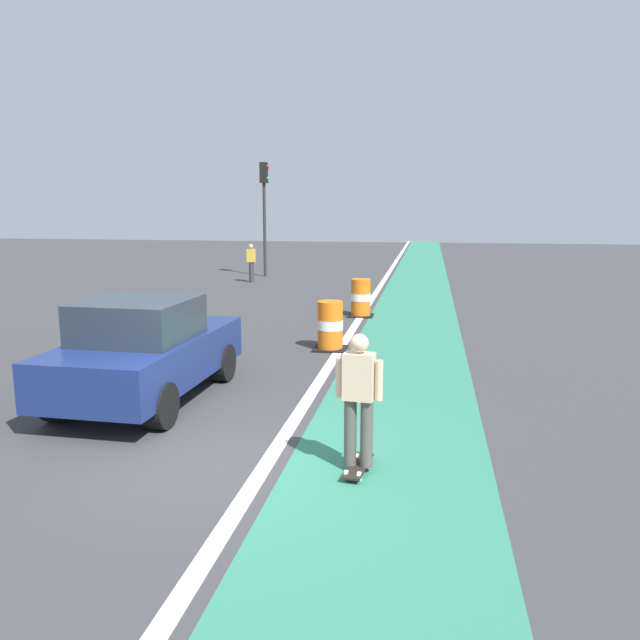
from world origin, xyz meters
TOP-DOWN VIEW (x-y plane):
  - ground_plane at (0.00, 0.00)m, footprint 100.00×100.00m
  - bike_lane_strip at (2.40, 12.00)m, footprint 2.50×80.00m
  - lane_divider_stripe at (0.90, 12.00)m, footprint 0.20×80.00m
  - skateboarder_on_lane at (2.04, -0.01)m, footprint 0.57×0.82m
  - parked_sedan_nearest at (-1.70, 2.20)m, footprint 2.00×4.15m
  - traffic_barrel_front at (0.69, 6.36)m, footprint 0.73×0.73m
  - traffic_barrel_mid at (0.89, 10.76)m, footprint 0.73×0.73m
  - traffic_light_corner at (-4.59, 20.63)m, footprint 0.41×0.32m
  - pedestrian_crossing at (-4.58, 18.28)m, footprint 0.34×0.20m

SIDE VIEW (x-z plane):
  - ground_plane at x=0.00m, z-range 0.00..0.00m
  - bike_lane_strip at x=2.40m, z-range 0.00..0.01m
  - lane_divider_stripe at x=0.90m, z-range 0.00..0.01m
  - traffic_barrel_front at x=0.69m, z-range -0.01..1.08m
  - traffic_barrel_mid at x=0.89m, z-range -0.01..1.08m
  - parked_sedan_nearest at x=-1.70m, z-range -0.02..1.68m
  - pedestrian_crossing at x=-4.58m, z-range 0.06..1.67m
  - skateboarder_on_lane at x=2.04m, z-range 0.07..1.76m
  - traffic_light_corner at x=-4.59m, z-range 0.95..6.05m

